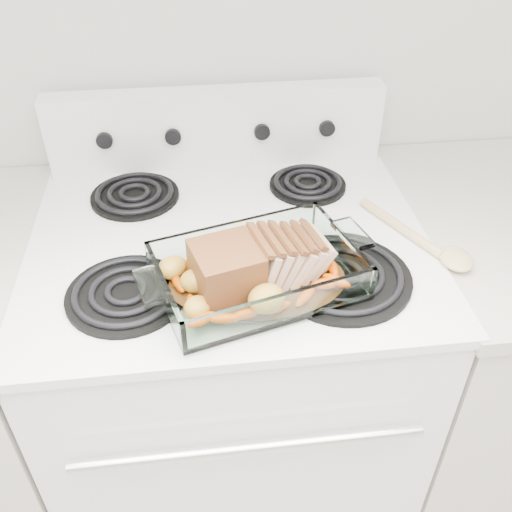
{
  "coord_description": "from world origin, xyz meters",
  "views": [
    {
      "loc": [
        -0.06,
        0.74,
        1.6
      ],
      "look_at": [
        0.04,
        1.51,
        0.99
      ],
      "focal_mm": 40.0,
      "sensor_mm": 36.0,
      "label": 1
    }
  ],
  "objects": [
    {
      "name": "counter_right",
      "position": [
        0.67,
        1.66,
        0.47
      ],
      "size": [
        0.58,
        0.68,
        0.93
      ],
      "color": "beige",
      "rests_on": "ground"
    },
    {
      "name": "pork_roast",
      "position": [
        0.02,
        1.49,
        0.99
      ],
      "size": [
        0.24,
        0.11,
        0.09
      ],
      "rotation": [
        0.0,
        0.0,
        0.15
      ],
      "color": "brown",
      "rests_on": "baking_dish"
    },
    {
      "name": "electric_range",
      "position": [
        0.0,
        1.66,
        0.48
      ],
      "size": [
        0.78,
        0.7,
        1.12
      ],
      "color": "white",
      "rests_on": "ground"
    },
    {
      "name": "roast_vegetables",
      "position": [
        0.03,
        1.52,
        0.97
      ],
      "size": [
        0.34,
        0.18,
        0.04
      ],
      "rotation": [
        0.0,
        0.0,
        -0.24
      ],
      "color": "#C83900",
      "rests_on": "baking_dish"
    },
    {
      "name": "wooden_spoon",
      "position": [
        0.38,
        1.56,
        0.95
      ],
      "size": [
        0.16,
        0.25,
        0.02
      ],
      "rotation": [
        0.0,
        0.0,
        0.45
      ],
      "color": "#E6C589",
      "rests_on": "electric_range"
    },
    {
      "name": "baking_dish",
      "position": [
        0.04,
        1.49,
        0.96
      ],
      "size": [
        0.34,
        0.22,
        0.07
      ],
      "rotation": [
        0.0,
        0.0,
        0.27
      ],
      "color": "white",
      "rests_on": "electric_range"
    }
  ]
}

